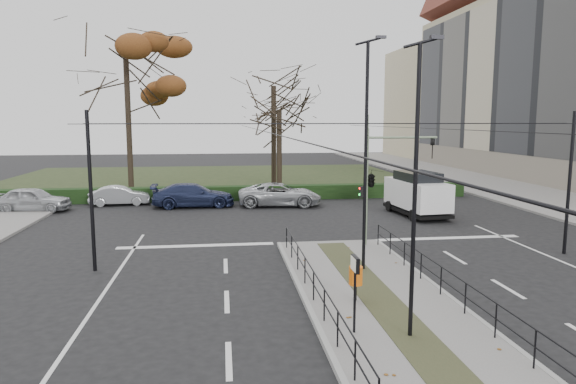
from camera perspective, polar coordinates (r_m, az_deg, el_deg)
name	(u,v)px	position (r m, az deg, el deg)	size (l,w,h in m)	color
ground	(356,277)	(19.03, 7.60, -9.29)	(140.00, 140.00, 0.00)	black
median_island	(377,298)	(16.74, 9.86, -11.55)	(4.40, 15.00, 0.14)	slate
sidewalk_east	(499,188)	(45.97, 22.38, 0.45)	(8.00, 90.00, 0.14)	slate
park	(209,179)	(49.87, -8.75, 1.49)	(38.00, 26.00, 0.10)	#222E17
hedge	(205,194)	(36.52, -9.23, -0.18)	(38.00, 1.00, 1.00)	black
median_railing	(379,271)	(16.36, 10.04, -8.67)	(4.14, 13.24, 0.92)	black
catenary	(347,178)	(19.87, 6.58, 1.55)	(20.00, 34.00, 6.00)	black
traffic_light	(373,178)	(22.81, 9.43, 1.58)	(3.49, 2.00, 5.13)	slate
litter_bin	(356,276)	(16.02, 7.54, -9.25)	(0.42, 0.42, 1.07)	black
info_panel	(355,273)	(13.45, 7.46, -8.90)	(0.12, 0.53, 2.04)	black
streetlamp_median_near	(416,189)	(13.03, 14.00, 0.33)	(0.63, 0.13, 7.49)	black
streetlamp_median_far	(366,154)	(18.74, 8.68, 4.21)	(0.70, 0.14, 8.43)	black
parked_car_first	(32,199)	(35.46, -26.52, -0.73)	(1.81, 4.50, 1.53)	#A4A7AB
parked_car_second	(120,196)	(35.96, -18.19, -0.38)	(1.35, 3.88, 1.28)	#A4A7AB
parked_car_third	(193,195)	(34.03, -10.49, -0.35)	(2.16, 5.31, 1.54)	#1E2546
parked_car_fourth	(280,194)	(33.88, -0.89, -0.27)	(2.51, 5.45, 1.51)	#A4A7AB
white_van	(417,193)	(31.33, 14.14, -0.09)	(2.64, 5.18, 2.61)	white
rust_tree	(126,52)	(43.10, -17.61, 14.59)	(10.08, 10.08, 14.14)	black
bare_tree_center	(274,93)	(44.68, -1.62, 10.92)	(6.49, 6.49, 11.19)	black
bare_tree_near	(279,115)	(43.18, -0.98, 8.53)	(6.62, 6.62, 8.50)	black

